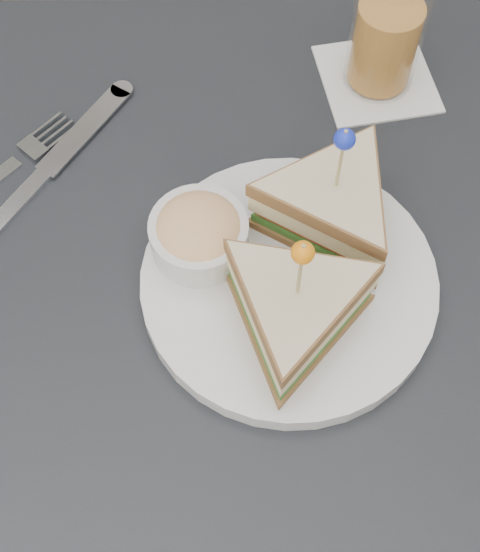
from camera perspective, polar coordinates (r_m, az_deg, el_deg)
name	(u,v)px	position (r m, az deg, el deg)	size (l,w,h in m)	color
ground_plane	(234,496)	(1.41, -0.42, -16.00)	(3.50, 3.50, 0.00)	#3F3833
table	(230,345)	(0.77, -0.75, -5.14)	(0.80, 0.80, 0.75)	black
plate_meal	(297,260)	(0.67, 4.23, 1.18)	(0.34, 0.34, 0.16)	silver
cutlery_fork	(2,173)	(0.81, -17.22, 7.35)	(0.15, 0.16, 0.01)	silver
cutlery_knife	(51,166)	(0.80, -13.84, 7.93)	(0.15, 0.21, 0.01)	silver
drink_set	(387,34)	(0.82, 10.84, 17.25)	(0.14, 0.14, 0.15)	silver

